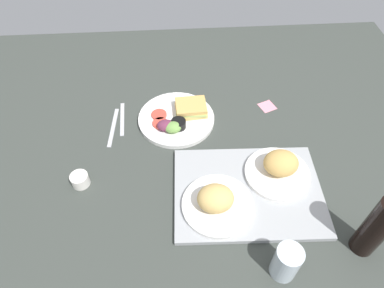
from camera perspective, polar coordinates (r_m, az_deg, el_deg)
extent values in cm
cube|color=#383D38|center=(119.74, 0.86, -0.58)|extent=(190.00, 150.00, 3.00)
cube|color=#9EA0A3|center=(107.54, 9.29, -7.81)|extent=(46.25, 34.73, 1.60)
cylinder|color=white|center=(111.39, 13.99, -4.81)|extent=(20.47, 20.47, 1.40)
ellipsoid|color=tan|center=(108.57, 14.59, -3.09)|extent=(10.82, 9.35, 7.38)
cylinder|color=white|center=(102.17, 4.32, -10.11)|extent=(21.24, 21.24, 1.40)
ellipsoid|color=#DBB266|center=(98.25, 3.93, -9.02)|extent=(10.55, 9.11, 7.19)
cylinder|color=white|center=(126.17, -2.62, 4.20)|extent=(27.85, 27.85, 1.60)
cube|color=#DBB266|center=(127.05, -0.17, 5.61)|extent=(11.81, 10.01, 1.40)
cube|color=#B2C66B|center=(126.23, -0.17, 6.00)|extent=(11.34, 9.42, 1.00)
cube|color=tan|center=(125.41, -0.17, 6.40)|extent=(11.41, 9.50, 1.40)
cylinder|color=#D14738|center=(126.46, -5.51, 4.88)|extent=(5.60, 5.60, 0.80)
cylinder|color=#D14738|center=(123.29, -5.31, 3.45)|extent=(5.60, 5.60, 0.80)
cylinder|color=black|center=(121.12, -2.24, 3.36)|extent=(5.20, 5.20, 3.00)
cylinder|color=#EFEACC|center=(120.33, -2.26, 3.73)|extent=(4.26, 4.26, 0.60)
ellipsoid|color=#729E4C|center=(119.65, -3.21, 2.79)|extent=(6.00, 4.80, 3.60)
ellipsoid|color=#6B2D47|center=(120.46, -4.42, 3.11)|extent=(6.00, 4.80, 3.60)
cylinder|color=silver|center=(93.80, 15.41, -18.44)|extent=(6.81, 6.81, 11.28)
cylinder|color=black|center=(100.31, 28.36, -12.16)|extent=(6.40, 6.40, 21.65)
cylinder|color=silver|center=(112.67, -18.14, -5.68)|extent=(5.60, 5.60, 4.00)
cube|color=#B7B7BC|center=(129.47, -11.55, 4.15)|extent=(2.32, 17.05, 0.50)
cube|color=#B7B7BC|center=(127.19, -13.00, 2.79)|extent=(2.77, 19.05, 0.50)
cube|color=pink|center=(135.08, 12.41, 6.15)|extent=(7.29, 7.29, 0.12)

